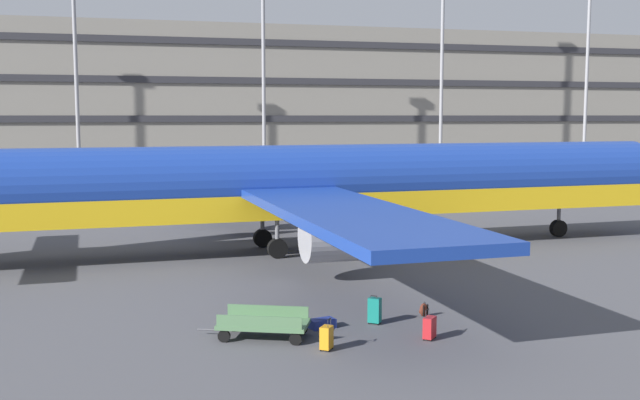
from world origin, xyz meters
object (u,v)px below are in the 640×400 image
(suitcase_orange, at_px, (375,310))
(baggage_cart, at_px, (263,324))
(suitcase_silver, at_px, (430,327))
(backpack_red, at_px, (424,310))
(airliner, at_px, (292,186))
(suitcase_navy, at_px, (327,337))
(suitcase_black, at_px, (322,323))

(suitcase_orange, xyz_separation_m, baggage_cart, (-3.64, -0.60, -0.01))
(suitcase_orange, xyz_separation_m, suitcase_silver, (1.00, -1.97, -0.08))
(backpack_red, bearing_deg, baggage_cart, -169.49)
(airliner, relative_size, baggage_cart, 13.23)
(airliner, height_order, suitcase_navy, airliner)
(suitcase_orange, relative_size, suitcase_silver, 1.04)
(suitcase_navy, bearing_deg, suitcase_black, 78.05)
(suitcase_orange, relative_size, suitcase_black, 1.06)
(suitcase_orange, distance_m, backpack_red, 1.88)
(suitcase_black, bearing_deg, suitcase_navy, -101.95)
(suitcase_black, relative_size, suitcase_silver, 0.98)
(airliner, xyz_separation_m, suitcase_black, (-2.01, -13.04, -2.99))
(suitcase_orange, xyz_separation_m, backpack_red, (1.82, 0.41, -0.22))
(baggage_cart, bearing_deg, suitcase_black, 16.34)
(suitcase_black, bearing_deg, suitcase_orange, 0.99)
(suitcase_navy, relative_size, backpack_red, 1.83)
(suitcase_black, bearing_deg, suitcase_silver, -35.63)
(suitcase_orange, xyz_separation_m, suitcase_black, (-1.70, -0.03, -0.30))
(suitcase_black, height_order, baggage_cart, baggage_cart)
(suitcase_orange, bearing_deg, airliner, 88.64)
(airliner, distance_m, suitcase_orange, 13.29)
(airliner, bearing_deg, backpack_red, -83.18)
(suitcase_navy, xyz_separation_m, suitcase_silver, (3.16, 0.20, -0.01))
(suitcase_black, xyz_separation_m, backpack_red, (3.52, 0.44, 0.07))
(airliner, bearing_deg, suitcase_black, -98.77)
(suitcase_orange, relative_size, baggage_cart, 0.28)
(suitcase_black, xyz_separation_m, baggage_cart, (-1.93, -0.57, 0.29))
(suitcase_orange, relative_size, backpack_red, 1.87)
(suitcase_black, distance_m, suitcase_silver, 3.34)
(airliner, bearing_deg, suitcase_orange, -91.36)
(airliner, xyz_separation_m, baggage_cart, (-3.95, -13.61, -2.70))
(backpack_red, xyz_separation_m, baggage_cart, (-5.45, -1.01, 0.21))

